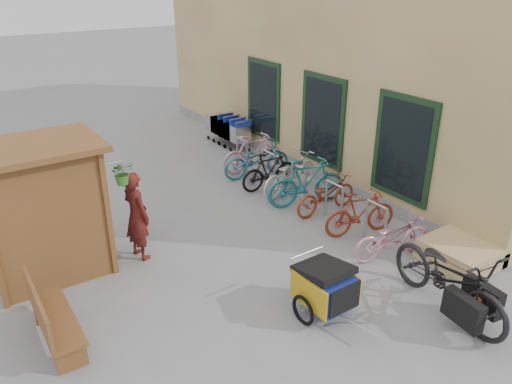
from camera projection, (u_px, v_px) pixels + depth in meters
ground at (281, 280)px, 8.71m from camera, size 80.00×80.00×0.00m
building at (372, 26)px, 14.00m from camera, size 6.07×13.00×7.00m
kiosk at (35, 194)px, 8.26m from camera, size 2.49×1.65×2.40m
bike_rack at (299, 180)px, 11.49m from camera, size 0.05×5.35×0.86m
pallet_stack at (458, 254)px, 9.11m from camera, size 1.00×1.20×0.40m
bench at (50, 317)px, 7.00m from camera, size 0.49×1.54×0.97m
shopping_carts at (228, 127)px, 15.08m from camera, size 0.56×1.87×1.00m
child_trailer at (325, 285)px, 7.69m from camera, size 0.92×1.55×0.91m
cargo_bike at (450, 278)px, 7.70m from camera, size 1.12×2.39×1.21m
person_kiosk at (137, 216)px, 9.09m from camera, size 0.53×0.70×1.71m
bike_0 at (392, 237)px, 9.24m from camera, size 1.70×0.88×0.85m
bike_1 at (360, 213)px, 10.04m from camera, size 1.63×0.83×0.94m
bike_2 at (326, 194)px, 10.96m from camera, size 1.64×0.59×0.86m
bike_3 at (306, 182)px, 11.25m from camera, size 1.94×1.00×1.12m
bike_4 at (290, 174)px, 11.92m from camera, size 1.96×1.05×0.98m
bike_5 at (270, 171)px, 12.15m from camera, size 1.57×0.52×0.93m
bike_6 at (257, 159)px, 12.84m from camera, size 1.89×0.92×0.95m
bike_7 at (253, 153)px, 13.15m from camera, size 1.78×0.72×1.04m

